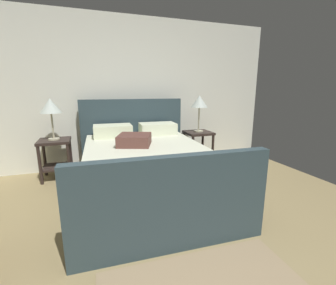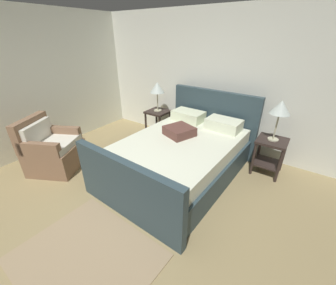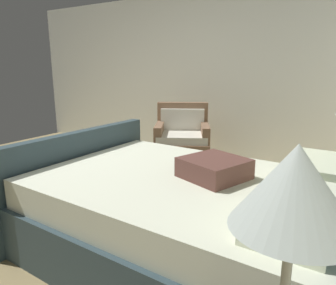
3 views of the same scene
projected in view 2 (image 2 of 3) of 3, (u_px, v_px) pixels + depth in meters
ground_plane at (99, 245)px, 2.33m from camera, size 5.26×5.89×0.02m
wall_back at (219, 83)px, 3.96m from camera, size 5.38×0.12×2.51m
bed at (181, 155)px, 3.38m from camera, size 1.77×2.42×1.17m
nightstand_right at (270, 151)px, 3.38m from camera, size 0.44×0.44×0.60m
table_lamp_right at (281, 109)px, 3.06m from camera, size 0.29×0.29×0.62m
nightstand_left at (158, 120)px, 4.62m from camera, size 0.44×0.44×0.60m
table_lamp_left at (157, 88)px, 4.31m from camera, size 0.30×0.30×0.60m
armchair at (52, 150)px, 3.52m from camera, size 0.98×0.98×0.90m
area_rug at (86, 258)px, 2.19m from camera, size 1.45×1.19×0.01m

